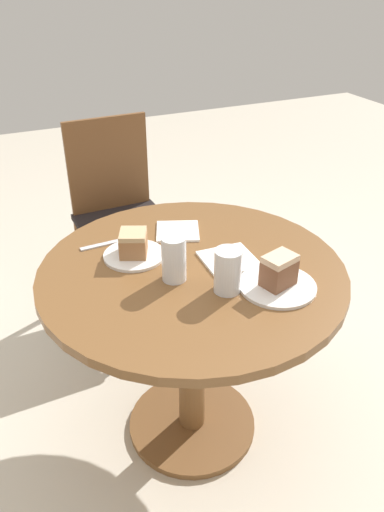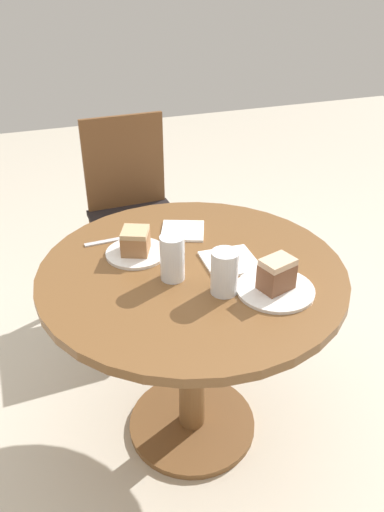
{
  "view_description": "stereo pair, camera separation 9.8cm",
  "coord_description": "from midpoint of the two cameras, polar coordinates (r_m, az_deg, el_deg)",
  "views": [
    {
      "loc": [
        -0.53,
        -1.16,
        1.52
      ],
      "look_at": [
        0.0,
        0.0,
        0.74
      ],
      "focal_mm": 35.0,
      "sensor_mm": 36.0,
      "label": 1
    },
    {
      "loc": [
        -0.44,
        -1.2,
        1.52
      ],
      "look_at": [
        0.0,
        0.0,
        0.74
      ],
      "focal_mm": 35.0,
      "sensor_mm": 36.0,
      "label": 2
    }
  ],
  "objects": [
    {
      "name": "cake_slice_far",
      "position": [
        1.41,
        11.63,
        -2.07
      ],
      "size": [
        0.11,
        0.09,
        0.09
      ],
      "rotation": [
        0.0,
        0.0,
        1.85
      ],
      "color": "brown",
      "rests_on": "plate_far"
    },
    {
      "name": "napkin_side",
      "position": [
        1.71,
        0.57,
        2.88
      ],
      "size": [
        0.19,
        0.19,
        0.01
      ],
      "rotation": [
        0.0,
        0.0,
        -0.38
      ],
      "color": "white",
      "rests_on": "table"
    },
    {
      "name": "chair",
      "position": [
        2.34,
        -5.31,
        4.7
      ],
      "size": [
        0.42,
        0.46,
        0.9
      ],
      "rotation": [
        0.0,
        0.0,
        0.03
      ],
      "color": "brown",
      "rests_on": "ground_plane"
    },
    {
      "name": "table",
      "position": [
        1.61,
        1.75,
        -6.31
      ],
      "size": [
        0.94,
        0.94,
        0.7
      ],
      "color": "brown",
      "rests_on": "ground_plane"
    },
    {
      "name": "ground_plane",
      "position": [
        1.98,
        1.49,
        -18.75
      ],
      "size": [
        8.0,
        8.0,
        0.0
      ],
      "primitive_type": "plane",
      "color": "beige"
    },
    {
      "name": "napkin_stack",
      "position": [
        1.54,
        6.18,
        -0.64
      ],
      "size": [
        0.17,
        0.17,
        0.01
      ],
      "rotation": [
        0.0,
        0.0,
        -0.04
      ],
      "color": "white",
      "rests_on": "table"
    },
    {
      "name": "plate_near",
      "position": [
        1.58,
        -4.63,
        0.32
      ],
      "size": [
        0.19,
        0.19,
        0.01
      ],
      "color": "white",
      "rests_on": "table"
    },
    {
      "name": "glass_water",
      "position": [
        1.43,
        -0.3,
        -0.51
      ],
      "size": [
        0.07,
        0.07,
        0.14
      ],
      "color": "silver",
      "rests_on": "table"
    },
    {
      "name": "fork",
      "position": [
        1.66,
        -7.5,
        1.76
      ],
      "size": [
        0.18,
        0.03,
        0.0
      ],
      "rotation": [
        0.0,
        0.0,
        0.04
      ],
      "color": "silver",
      "rests_on": "table"
    },
    {
      "name": "glass_lemonade",
      "position": [
        1.38,
        5.75,
        -2.15
      ],
      "size": [
        0.08,
        0.08,
        0.13
      ],
      "color": "beige",
      "rests_on": "table"
    },
    {
      "name": "cake_slice_near",
      "position": [
        1.56,
        -4.7,
        1.7
      ],
      "size": [
        0.11,
        0.11,
        0.08
      ],
      "rotation": [
        0.0,
        0.0,
        2.73
      ],
      "color": "#9E6B42",
      "rests_on": "plate_near"
    },
    {
      "name": "plate_far",
      "position": [
        1.43,
        11.42,
        -3.8
      ],
      "size": [
        0.22,
        0.22,
        0.01
      ],
      "color": "white",
      "rests_on": "table"
    }
  ]
}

